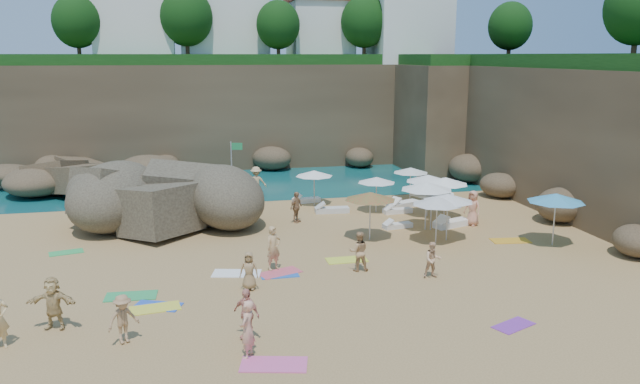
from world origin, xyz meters
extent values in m
plane|color=tan|center=(0.00, 0.00, 0.00)|extent=(120.00, 120.00, 0.00)
plane|color=#0C4751|center=(0.00, 30.00, 0.00)|extent=(120.00, 120.00, 0.00)
cube|color=brown|center=(2.00, 25.00, 4.00)|extent=(44.00, 8.00, 8.00)
cube|color=brown|center=(19.00, 8.00, 4.00)|extent=(8.00, 30.00, 8.00)
cube|color=brown|center=(17.00, 20.00, 4.00)|extent=(10.00, 12.00, 8.00)
cube|color=white|center=(-8.00, 26.00, 10.75)|extent=(6.00, 5.00, 5.50)
cube|color=white|center=(-1.00, 27.00, 11.25)|extent=(7.00, 6.00, 6.50)
cube|color=white|center=(7.00, 26.00, 10.50)|extent=(5.00, 5.00, 5.00)
cube|color=#B2472D|center=(7.00, 26.00, 13.25)|extent=(5.40, 5.40, 0.50)
cube|color=white|center=(14.00, 24.00, 11.00)|extent=(6.00, 6.00, 6.00)
sphere|color=#11380F|center=(-12.00, 24.00, 11.20)|extent=(3.60, 3.60, 3.60)
sphere|color=#11380F|center=(-4.00, 24.00, 11.60)|extent=(4.05, 4.05, 4.05)
sphere|color=#11380F|center=(3.00, 23.00, 11.04)|extent=(3.42, 3.42, 3.42)
sphere|color=#11380F|center=(10.00, 23.00, 11.36)|extent=(3.78, 3.78, 3.78)
sphere|color=#11380F|center=(19.00, 16.00, 10.80)|extent=(3.15, 3.15, 3.15)
sphere|color=#11380F|center=(20.00, 4.00, 11.20)|extent=(3.60, 3.60, 3.60)
cylinder|color=white|center=(-18.00, 30.00, 3.00)|extent=(0.10, 0.10, 6.00)
cylinder|color=white|center=(-16.50, 30.00, 3.00)|extent=(0.10, 0.10, 6.00)
cylinder|color=white|center=(-15.00, 30.00, 3.00)|extent=(0.10, 0.10, 6.00)
cylinder|color=silver|center=(-1.85, 10.34, 1.84)|extent=(0.07, 0.07, 3.69)
cube|color=#228949|center=(-1.49, 10.34, 3.39)|extent=(0.63, 0.21, 0.41)
cylinder|color=silver|center=(2.83, 8.41, 0.99)|extent=(0.06, 0.06, 1.97)
cone|color=white|center=(2.83, 8.41, 1.93)|extent=(2.22, 2.22, 0.34)
cylinder|color=silver|center=(8.84, 8.45, 0.96)|extent=(0.06, 0.06, 1.92)
cone|color=silver|center=(8.84, 8.45, 1.87)|extent=(2.15, 2.15, 0.33)
cylinder|color=silver|center=(5.91, 6.01, 0.96)|extent=(0.06, 0.06, 1.92)
cone|color=silver|center=(5.91, 6.01, 1.87)|extent=(2.15, 2.15, 0.33)
cylinder|color=silver|center=(8.40, 4.56, 1.10)|extent=(0.06, 0.06, 2.20)
cone|color=white|center=(8.40, 4.56, 2.14)|extent=(2.46, 2.46, 0.37)
cylinder|color=silver|center=(9.05, 3.74, 1.09)|extent=(0.06, 0.06, 2.18)
cone|color=white|center=(9.05, 3.74, 2.13)|extent=(2.45, 2.45, 0.37)
cylinder|color=silver|center=(4.00, 0.91, 1.11)|extent=(0.06, 0.06, 2.22)
cone|color=red|center=(4.00, 0.91, 2.17)|extent=(2.49, 2.49, 0.38)
cylinder|color=silver|center=(7.27, 1.98, 1.17)|extent=(0.07, 0.07, 2.35)
cone|color=white|center=(7.27, 1.98, 2.29)|extent=(2.64, 2.64, 0.40)
cylinder|color=silver|center=(7.58, 0.04, 1.08)|extent=(0.06, 0.06, 2.16)
cone|color=silver|center=(7.58, 0.04, 2.11)|extent=(2.42, 2.42, 0.37)
cylinder|color=silver|center=(6.90, -0.31, 1.06)|extent=(0.06, 0.06, 2.11)
cone|color=silver|center=(6.90, -0.31, 2.06)|extent=(2.37, 2.37, 0.36)
cylinder|color=silver|center=(12.14, -1.75, 1.17)|extent=(0.07, 0.07, 2.33)
cone|color=#3892BF|center=(12.14, -1.75, 2.28)|extent=(2.62, 2.62, 0.40)
cylinder|color=silver|center=(7.53, 1.90, 1.05)|extent=(0.06, 0.06, 2.10)
cone|color=white|center=(7.53, 1.90, 2.05)|extent=(2.36, 2.36, 0.36)
cube|color=silver|center=(3.44, 6.45, 0.15)|extent=(1.96, 0.78, 0.30)
cube|color=white|center=(2.51, 9.20, 0.13)|extent=(1.74, 0.79, 0.26)
cube|color=white|center=(7.84, 6.83, 0.16)|extent=(2.16, 1.42, 0.32)
cube|color=white|center=(7.04, 5.55, 0.13)|extent=(1.69, 0.69, 0.26)
cube|color=white|center=(6.02, 2.61, 0.12)|extent=(1.61, 0.77, 0.24)
cube|color=white|center=(8.86, 2.28, 0.16)|extent=(2.17, 1.33, 0.32)
cube|color=blue|center=(-5.73, -5.37, 0.01)|extent=(1.85, 1.40, 0.03)
cube|color=#E25898|center=(-2.30, -10.50, 0.02)|extent=(2.08, 1.37, 0.03)
cube|color=green|center=(-6.72, -4.21, 0.02)|extent=(1.92, 1.04, 0.03)
cube|color=yellow|center=(-5.80, -5.56, 0.02)|extent=(1.83, 1.08, 0.03)
cube|color=white|center=(-2.70, -2.59, 0.02)|extent=(2.12, 1.40, 0.03)
cube|color=purple|center=(5.80, -9.54, 0.01)|extent=(1.62, 1.26, 0.03)
cube|color=blue|center=(-1.01, -3.13, 0.01)|extent=(1.53, 0.77, 0.03)
cube|color=#D45263|center=(-0.97, -2.87, 0.02)|extent=(1.93, 1.43, 0.03)
cube|color=gold|center=(10.53, -0.76, 0.02)|extent=(1.91, 1.13, 0.03)
cube|color=green|center=(-9.98, 1.85, 0.01)|extent=(1.59, 1.06, 0.03)
cube|color=#D8E63C|center=(2.13, -1.87, 0.02)|extent=(1.77, 0.89, 0.03)
imported|color=tan|center=(2.27, -3.26, 0.83)|extent=(0.88, 0.72, 1.67)
imported|color=tan|center=(-0.28, 11.26, 0.97)|extent=(1.30, 0.63, 1.95)
imported|color=#A37851|center=(1.10, 4.82, 0.83)|extent=(0.97, 0.98, 1.66)
imported|color=#E29576|center=(9.99, 2.28, 0.93)|extent=(0.91, 1.03, 1.85)
imported|color=tan|center=(-8.88, 8.76, 0.95)|extent=(1.78, 0.61, 1.89)
imported|color=#EBA885|center=(-2.98, -9.87, 0.88)|extent=(0.67, 0.77, 1.77)
imported|color=#AA7F55|center=(-6.61, -8.15, 0.21)|extent=(1.63, 1.83, 0.41)
imported|color=#E49481|center=(-2.88, -8.65, 0.20)|extent=(1.81, 1.84, 0.40)
imported|color=#A07C50|center=(-2.37, -4.46, 0.19)|extent=(1.03, 1.58, 0.39)
imported|color=tan|center=(-8.91, -6.59, 0.23)|extent=(1.99, 2.08, 0.46)
imported|color=tan|center=(-1.15, -2.45, 0.22)|extent=(1.41, 1.94, 0.44)
imported|color=#E3B081|center=(4.92, -4.71, 0.27)|extent=(0.83, 1.50, 0.54)
camera|label=1|loc=(-4.49, -26.84, 8.70)|focal=35.00mm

